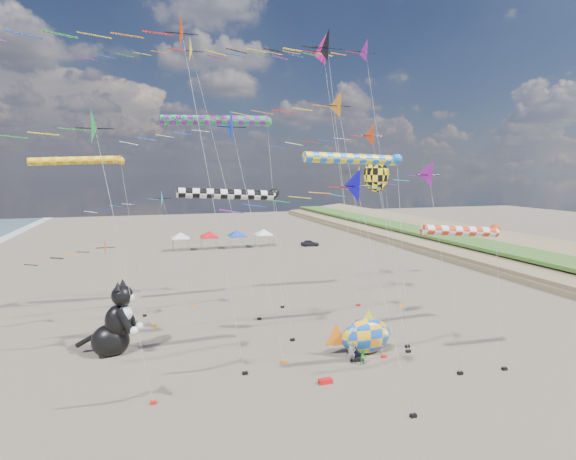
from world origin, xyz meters
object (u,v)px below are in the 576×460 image
(person_adult, at_px, (352,353))
(child_blue, at_px, (355,353))
(cat_inflatable, at_px, (114,317))
(fish_inflatable, at_px, (365,336))
(parked_car, at_px, (310,243))
(child_green, at_px, (364,357))

(person_adult, height_order, child_blue, person_adult)
(cat_inflatable, distance_m, fish_inflatable, 19.10)
(fish_inflatable, bearing_deg, parked_car, 74.67)
(child_green, bearing_deg, person_adult, 130.19)
(child_blue, bearing_deg, parked_car, 51.82)
(cat_inflatable, relative_size, child_green, 5.05)
(fish_inflatable, bearing_deg, child_blue, -146.59)
(cat_inflatable, height_order, child_blue, cat_inflatable)
(cat_inflatable, height_order, child_green, cat_inflatable)
(person_adult, bearing_deg, parked_car, 76.50)
(fish_inflatable, xyz_separation_m, person_adult, (-1.67, -1.15, -0.64))
(child_green, relative_size, parked_car, 0.34)
(fish_inflatable, xyz_separation_m, parked_car, (13.23, 48.26, -0.85))
(child_green, bearing_deg, cat_inflatable, 143.26)
(cat_inflatable, bearing_deg, parked_car, 71.77)
(fish_inflatable, distance_m, child_blue, 1.72)
(fish_inflatable, bearing_deg, child_green, -120.19)
(parked_car, bearing_deg, child_green, 175.51)
(cat_inflatable, xyz_separation_m, fish_inflatable, (18.13, -5.82, -1.45))
(fish_inflatable, height_order, child_blue, fish_inflatable)
(cat_inflatable, relative_size, child_blue, 5.35)
(parked_car, bearing_deg, cat_inflatable, 154.92)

